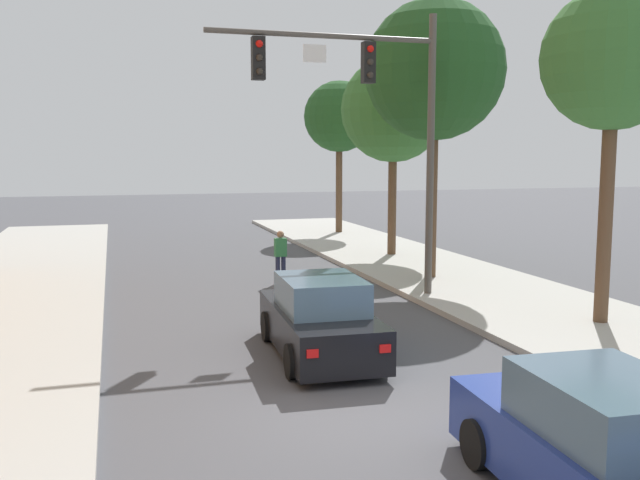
% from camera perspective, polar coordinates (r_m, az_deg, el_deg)
% --- Properties ---
extents(ground_plane, '(120.00, 120.00, 0.00)m').
position_cam_1_polar(ground_plane, '(11.06, 4.16, -14.08)').
color(ground_plane, '#4C4C51').
extents(traffic_signal_mast, '(6.14, 0.38, 7.50)m').
position_cam_1_polar(traffic_signal_mast, '(18.58, 4.25, 11.18)').
color(traffic_signal_mast, '#514C47').
rests_on(traffic_signal_mast, sidewalk_right).
extents(car_lead_black, '(1.98, 4.31, 1.60)m').
position_cam_1_polar(car_lead_black, '(13.83, -0.03, -6.58)').
color(car_lead_black, black).
rests_on(car_lead_black, ground).
extents(car_following_blue, '(2.01, 4.32, 1.60)m').
position_cam_1_polar(car_following_blue, '(8.63, 21.95, -15.70)').
color(car_following_blue, navy).
rests_on(car_following_blue, ground).
extents(pedestrian_crossing_road, '(0.36, 0.22, 1.64)m').
position_cam_1_polar(pedestrian_crossing_road, '(21.44, -3.25, -1.18)').
color(pedestrian_crossing_road, '#232847').
rests_on(pedestrian_crossing_road, ground).
extents(street_tree_nearest, '(3.16, 3.16, 7.50)m').
position_cam_1_polar(street_tree_nearest, '(17.07, 22.87, 13.36)').
color(street_tree_nearest, brown).
rests_on(street_tree_nearest, sidewalk_right).
extents(street_tree_second, '(4.27, 4.27, 8.49)m').
position_cam_1_polar(street_tree_second, '(21.98, 9.34, 13.51)').
color(street_tree_second, brown).
rests_on(street_tree_second, sidewalk_right).
extents(street_tree_third, '(3.95, 3.95, 7.45)m').
position_cam_1_polar(street_tree_third, '(26.70, 6.02, 10.52)').
color(street_tree_third, brown).
rests_on(street_tree_third, sidewalk_right).
extents(street_tree_farthest, '(3.42, 3.42, 7.32)m').
position_cam_1_polar(street_tree_farthest, '(34.17, 1.59, 10.00)').
color(street_tree_farthest, brown).
rests_on(street_tree_farthest, sidewalk_right).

